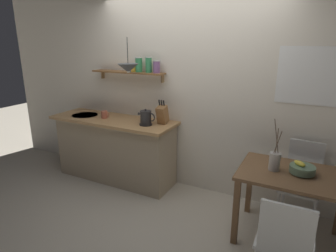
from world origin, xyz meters
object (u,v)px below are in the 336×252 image
(dining_chair_near, at_px, (285,241))
(twig_vase, at_px, (275,161))
(dining_table, at_px, (293,184))
(coffee_mug_by_sink, at_px, (105,114))
(electric_kettle, at_px, (146,118))
(knife_block, at_px, (162,114))
(fruit_bowl, at_px, (302,169))
(pendant_lamp, at_px, (128,68))
(dining_chair_far, at_px, (302,179))

(dining_chair_near, xyz_separation_m, twig_vase, (-0.20, 0.72, 0.35))
(dining_table, bearing_deg, coffee_mug_by_sink, 174.06)
(electric_kettle, xyz_separation_m, knife_block, (0.17, 0.14, 0.04))
(fruit_bowl, xyz_separation_m, pendant_lamp, (-2.08, 0.15, 0.85))
(dining_chair_far, height_order, pendant_lamp, pendant_lamp)
(dining_chair_near, distance_m, knife_block, 2.08)
(knife_block, height_order, coffee_mug_by_sink, knife_block)
(pendant_lamp, bearing_deg, electric_kettle, 19.19)
(dining_chair_far, bearing_deg, twig_vase, -122.08)
(dining_table, height_order, twig_vase, twig_vase)
(dining_chair_near, relative_size, coffee_mug_by_sink, 6.71)
(electric_kettle, xyz_separation_m, pendant_lamp, (-0.20, -0.07, 0.63))
(dining_table, height_order, electric_kettle, electric_kettle)
(electric_kettle, height_order, knife_block, knife_block)
(dining_table, bearing_deg, twig_vase, -176.88)
(fruit_bowl, relative_size, electric_kettle, 0.95)
(dining_chair_far, relative_size, fruit_bowl, 3.94)
(dining_table, height_order, knife_block, knife_block)
(dining_table, xyz_separation_m, electric_kettle, (-1.82, 0.24, 0.39))
(knife_block, height_order, pendant_lamp, pendant_lamp)
(dining_table, distance_m, fruit_bowl, 0.18)
(dining_table, relative_size, pendant_lamp, 2.40)
(dining_chair_far, xyz_separation_m, knife_block, (-1.73, -0.03, 0.55))
(dining_chair_far, xyz_separation_m, fruit_bowl, (-0.01, -0.39, 0.28))
(dining_table, xyz_separation_m, dining_chair_far, (0.07, 0.41, -0.12))
(electric_kettle, bearing_deg, pendant_lamp, -160.81)
(dining_chair_far, xyz_separation_m, electric_kettle, (-1.89, -0.17, 0.51))
(dining_chair_far, bearing_deg, knife_block, -179.00)
(dining_chair_near, distance_m, electric_kettle, 2.14)
(fruit_bowl, relative_size, knife_block, 0.72)
(twig_vase, bearing_deg, pendant_lamp, 174.48)
(dining_chair_near, distance_m, twig_vase, 0.82)
(twig_vase, xyz_separation_m, knife_block, (-1.46, 0.39, 0.22))
(twig_vase, height_order, electric_kettle, twig_vase)
(coffee_mug_by_sink, xyz_separation_m, pendant_lamp, (0.50, -0.10, 0.67))
(dining_table, distance_m, pendant_lamp, 2.27)
(dining_table, distance_m, dining_chair_far, 0.43)
(dining_chair_far, xyz_separation_m, pendant_lamp, (-2.09, -0.24, 1.14))
(dining_chair_near, xyz_separation_m, pendant_lamp, (-2.03, 0.89, 1.16))
(dining_chair_near, xyz_separation_m, fruit_bowl, (0.05, 0.75, 0.31))
(dining_table, bearing_deg, pendant_lamp, 175.29)
(twig_vase, relative_size, knife_block, 1.61)
(dining_chair_near, height_order, fruit_bowl, fruit_bowl)
(twig_vase, distance_m, electric_kettle, 1.66)
(dining_chair_far, distance_m, pendant_lamp, 2.39)
(dining_table, distance_m, coffee_mug_by_sink, 2.56)
(electric_kettle, bearing_deg, coffee_mug_by_sink, 177.81)
(dining_chair_far, relative_size, knife_block, 2.83)
(dining_chair_near, distance_m, dining_chair_far, 1.14)
(fruit_bowl, distance_m, twig_vase, 0.26)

